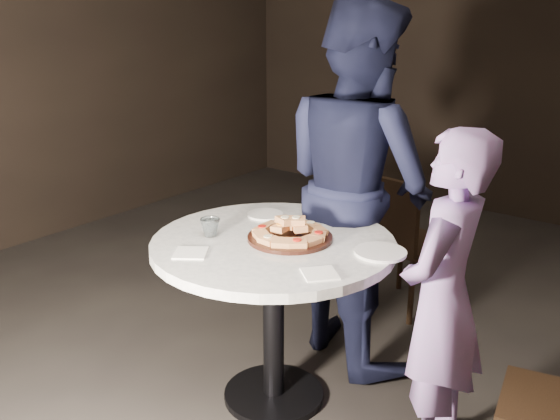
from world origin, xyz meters
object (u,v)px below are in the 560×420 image
at_px(water_glass, 210,227).
at_px(diner_teal, 442,299).
at_px(table, 273,271).
at_px(focaccia_pile, 290,230).
at_px(serving_board, 290,238).
at_px(diner_navy, 358,185).
at_px(chair_far, 399,235).

distance_m(water_glass, diner_teal, 1.08).
height_order(table, diner_teal, diner_teal).
xyz_separation_m(focaccia_pile, diner_teal, (0.71, 0.10, -0.17)).
relative_size(focaccia_pile, diner_teal, 0.24).
xyz_separation_m(table, focaccia_pile, (0.05, 0.05, 0.20)).
bearing_deg(diner_teal, serving_board, -85.03).
distance_m(diner_navy, diner_teal, 0.92).
xyz_separation_m(focaccia_pile, diner_navy, (-0.01, 0.61, 0.07)).
bearing_deg(focaccia_pile, chair_far, 91.43).
height_order(table, serving_board, serving_board).
bearing_deg(water_glass, diner_navy, 69.51).
bearing_deg(chair_far, serving_board, 101.55).
bearing_deg(chair_far, water_glass, 88.09).
bearing_deg(table, chair_far, 88.81).
relative_size(serving_board, diner_teal, 0.27).
relative_size(serving_board, chair_far, 0.44).
xyz_separation_m(water_glass, chair_far, (0.28, 1.35, -0.37)).
relative_size(water_glass, chair_far, 0.10).
distance_m(serving_board, chair_far, 1.20).
xyz_separation_m(serving_board, chair_far, (-0.03, 1.16, -0.33)).
bearing_deg(diner_teal, water_glass, -77.20).
bearing_deg(serving_board, diner_navy, 91.43).
relative_size(chair_far, diner_teal, 0.62).
height_order(table, chair_far, chair_far).
relative_size(water_glass, diner_teal, 0.06).
bearing_deg(focaccia_pile, diner_teal, 7.91).
bearing_deg(table, water_glass, -151.61).
bearing_deg(chair_far, diner_teal, 134.93).
xyz_separation_m(serving_board, focaccia_pile, (-0.00, 0.00, 0.03)).
bearing_deg(table, diner_navy, 86.45).
height_order(table, water_glass, water_glass).
bearing_deg(chair_far, diner_navy, 101.69).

